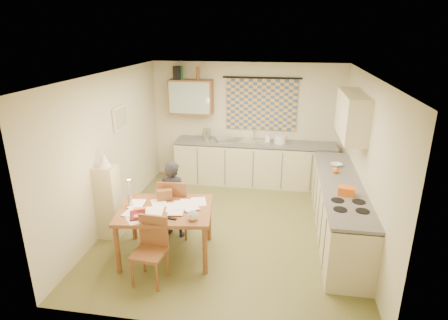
% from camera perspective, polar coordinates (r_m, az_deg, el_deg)
% --- Properties ---
extents(floor, '(4.00, 4.50, 0.02)m').
position_cam_1_polar(floor, '(6.34, 1.04, -10.29)').
color(floor, brown).
rests_on(floor, ground).
extents(ceiling, '(4.00, 4.50, 0.02)m').
position_cam_1_polar(ceiling, '(5.55, 1.20, 12.96)').
color(ceiling, white).
rests_on(ceiling, floor).
extents(wall_back, '(4.00, 0.02, 2.50)m').
position_cam_1_polar(wall_back, '(7.98, 3.47, 5.71)').
color(wall_back, beige).
rests_on(wall_back, floor).
extents(wall_front, '(4.00, 0.02, 2.50)m').
position_cam_1_polar(wall_front, '(3.79, -3.92, -10.39)').
color(wall_front, beige).
rests_on(wall_front, floor).
extents(wall_left, '(0.02, 4.50, 2.50)m').
position_cam_1_polar(wall_left, '(6.41, -16.97, 1.46)').
color(wall_left, beige).
rests_on(wall_left, floor).
extents(wall_right, '(0.02, 4.50, 2.50)m').
position_cam_1_polar(wall_right, '(5.90, 20.82, -0.51)').
color(wall_right, beige).
rests_on(wall_right, floor).
extents(window_blind, '(1.45, 0.03, 1.05)m').
position_cam_1_polar(window_blind, '(7.83, 5.70, 8.39)').
color(window_blind, '#334F81').
rests_on(window_blind, wall_back).
extents(curtain_rod, '(1.60, 0.04, 0.04)m').
position_cam_1_polar(curtain_rod, '(7.73, 5.83, 12.36)').
color(curtain_rod, black).
rests_on(curtain_rod, wall_back).
extents(wall_cabinet, '(0.90, 0.34, 0.70)m').
position_cam_1_polar(wall_cabinet, '(7.89, -5.04, 9.60)').
color(wall_cabinet, brown).
rests_on(wall_cabinet, wall_back).
extents(wall_cabinet_glass, '(0.84, 0.02, 0.64)m').
position_cam_1_polar(wall_cabinet_glass, '(7.73, -5.35, 9.38)').
color(wall_cabinet_glass, '#99B2A5').
rests_on(wall_cabinet_glass, wall_back).
extents(upper_cabinet_right, '(0.34, 1.30, 0.70)m').
position_cam_1_polar(upper_cabinet_right, '(6.23, 18.93, 6.48)').
color(upper_cabinet_right, '#C4B88A').
rests_on(upper_cabinet_right, wall_right).
extents(framed_print, '(0.04, 0.50, 0.40)m').
position_cam_1_polar(framed_print, '(6.63, -15.55, 6.21)').
color(framed_print, silver).
rests_on(framed_print, wall_left).
extents(print_canvas, '(0.01, 0.42, 0.32)m').
position_cam_1_polar(print_canvas, '(6.62, -15.35, 6.21)').
color(print_canvas, beige).
rests_on(print_canvas, wall_left).
extents(counter_back, '(3.30, 0.62, 0.92)m').
position_cam_1_polar(counter_back, '(7.90, 4.63, -0.52)').
color(counter_back, '#C4B88A').
rests_on(counter_back, floor).
extents(counter_right, '(0.62, 2.95, 0.92)m').
position_cam_1_polar(counter_right, '(6.17, 17.05, -7.26)').
color(counter_right, '#C4B88A').
rests_on(counter_right, floor).
extents(stove, '(0.59, 0.59, 0.92)m').
position_cam_1_polar(stove, '(5.45, 18.09, -11.01)').
color(stove, white).
rests_on(stove, floor).
extents(sink, '(0.64, 0.56, 0.10)m').
position_cam_1_polar(sink, '(7.76, 4.48, 2.47)').
color(sink, silver).
rests_on(sink, counter_back).
extents(tap, '(0.04, 0.04, 0.28)m').
position_cam_1_polar(tap, '(7.89, 4.65, 4.09)').
color(tap, silver).
rests_on(tap, counter_back).
extents(dish_rack, '(0.43, 0.40, 0.06)m').
position_cam_1_polar(dish_rack, '(7.81, 0.06, 3.18)').
color(dish_rack, silver).
rests_on(dish_rack, counter_back).
extents(kettle, '(0.23, 0.23, 0.24)m').
position_cam_1_polar(kettle, '(7.86, -2.62, 3.92)').
color(kettle, silver).
rests_on(kettle, counter_back).
extents(mixing_bowl, '(0.30, 0.30, 0.16)m').
position_cam_1_polar(mixing_bowl, '(7.71, 8.54, 3.11)').
color(mixing_bowl, white).
rests_on(mixing_bowl, counter_back).
extents(soap_bottle, '(0.10, 0.10, 0.19)m').
position_cam_1_polar(soap_bottle, '(7.76, 6.70, 3.43)').
color(soap_bottle, white).
rests_on(soap_bottle, counter_back).
extents(bowl, '(0.29, 0.29, 0.05)m').
position_cam_1_polar(bowl, '(6.64, 16.74, -0.71)').
color(bowl, white).
rests_on(bowl, counter_right).
extents(orange_bag, '(0.25, 0.20, 0.12)m').
position_cam_1_polar(orange_bag, '(5.53, 18.16, -4.51)').
color(orange_bag, orange).
rests_on(orange_bag, counter_right).
extents(fruit_orange, '(0.10, 0.10, 0.10)m').
position_cam_1_polar(fruit_orange, '(6.30, 16.66, -1.51)').
color(fruit_orange, orange).
rests_on(fruit_orange, counter_right).
extents(speaker, '(0.20, 0.23, 0.26)m').
position_cam_1_polar(speaker, '(7.90, -7.18, 13.05)').
color(speaker, black).
rests_on(speaker, wall_cabinet).
extents(bottle_green, '(0.08, 0.08, 0.26)m').
position_cam_1_polar(bottle_green, '(7.88, -6.49, 13.06)').
color(bottle_green, '#195926').
rests_on(bottle_green, wall_cabinet).
extents(bottle_brown, '(0.08, 0.08, 0.26)m').
position_cam_1_polar(bottle_brown, '(7.79, -4.03, 13.06)').
color(bottle_brown, brown).
rests_on(bottle_brown, wall_cabinet).
extents(dining_table, '(1.41, 1.15, 0.75)m').
position_cam_1_polar(dining_table, '(5.52, -8.77, -10.75)').
color(dining_table, brown).
rests_on(dining_table, floor).
extents(chair_far, '(0.46, 0.46, 0.97)m').
position_cam_1_polar(chair_far, '(6.05, -7.31, -8.65)').
color(chair_far, brown).
rests_on(chair_far, floor).
extents(chair_near, '(0.42, 0.42, 0.87)m').
position_cam_1_polar(chair_near, '(5.11, -11.14, -15.08)').
color(chair_near, brown).
rests_on(chair_near, floor).
extents(person, '(0.55, 0.45, 1.26)m').
position_cam_1_polar(person, '(5.90, -7.70, -5.88)').
color(person, black).
rests_on(person, floor).
extents(shelf_stand, '(0.32, 0.30, 1.18)m').
position_cam_1_polar(shelf_stand, '(6.10, -17.20, -6.15)').
color(shelf_stand, '#C4B88A').
rests_on(shelf_stand, floor).
extents(lampshade, '(0.20, 0.20, 0.22)m').
position_cam_1_polar(lampshade, '(5.85, -17.86, 0.05)').
color(lampshade, silver).
rests_on(lampshade, shelf_stand).
extents(letter_rack, '(0.24, 0.18, 0.16)m').
position_cam_1_polar(letter_rack, '(5.56, -9.05, -5.29)').
color(letter_rack, brown).
rests_on(letter_rack, dining_table).
extents(mug, '(0.18, 0.18, 0.11)m').
position_cam_1_polar(mug, '(4.98, -4.77, -8.53)').
color(mug, white).
rests_on(mug, dining_table).
extents(magazine, '(0.40, 0.42, 0.03)m').
position_cam_1_polar(magazine, '(5.21, -14.15, -8.28)').
color(magazine, maroon).
rests_on(magazine, dining_table).
extents(book, '(0.26, 0.30, 0.02)m').
position_cam_1_polar(book, '(5.33, -13.79, -7.65)').
color(book, orange).
rests_on(book, dining_table).
extents(orange_box, '(0.13, 0.10, 0.04)m').
position_cam_1_polar(orange_box, '(5.14, -12.89, -8.47)').
color(orange_box, orange).
rests_on(orange_box, dining_table).
extents(eyeglasses, '(0.14, 0.07, 0.02)m').
position_cam_1_polar(eyeglasses, '(5.05, -7.96, -8.83)').
color(eyeglasses, black).
rests_on(eyeglasses, dining_table).
extents(candle_holder, '(0.07, 0.07, 0.18)m').
position_cam_1_polar(candle_holder, '(5.47, -14.13, -5.97)').
color(candle_holder, silver).
rests_on(candle_holder, dining_table).
extents(candle, '(0.03, 0.03, 0.22)m').
position_cam_1_polar(candle, '(5.40, -14.35, -4.01)').
color(candle, white).
rests_on(candle, dining_table).
extents(candle_flame, '(0.02, 0.02, 0.02)m').
position_cam_1_polar(candle_flame, '(5.32, -14.18, -2.94)').
color(candle_flame, '#FFCC66').
rests_on(candle_flame, dining_table).
extents(papers, '(1.11, 1.01, 0.02)m').
position_cam_1_polar(papers, '(5.34, -8.91, -7.19)').
color(papers, white).
rests_on(papers, dining_table).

